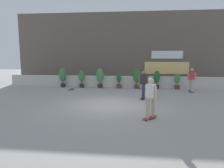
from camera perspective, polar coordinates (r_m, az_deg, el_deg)
ground_plane at (r=11.10m, az=-0.87°, el=-5.70°), size 48.00×48.00×0.00m
planter_wall at (r=16.89m, az=1.71°, el=0.63°), size 18.00×0.40×0.90m
building_backdrop at (r=20.74m, az=2.68°, el=9.76°), size 20.00×2.08×6.50m
potted_plant_0 at (r=17.34m, az=-13.29°, el=2.13°), size 0.54×0.54×1.55m
potted_plant_1 at (r=16.90m, az=-8.30°, el=1.69°), size 0.45×0.45×1.38m
potted_plant_2 at (r=16.57m, az=-3.29°, el=2.08°), size 0.54×0.54×1.56m
potted_plant_3 at (r=16.41m, az=1.86°, el=1.04°), size 0.36×0.36×1.19m
potted_plant_4 at (r=16.33m, az=6.80°, el=2.01°), size 0.55×0.55×1.58m
potted_plant_5 at (r=16.42m, az=12.10°, el=1.51°), size 0.47×0.47×1.42m
potted_plant_6 at (r=16.67m, az=17.38°, el=0.87°), size 0.38×0.38×1.22m
skater_far_left at (r=8.66m, az=10.51°, el=-3.39°), size 0.67×0.74×1.70m
skater_far_right at (r=12.49m, az=8.56°, el=0.16°), size 0.56×0.82×1.70m
skater_by_wall_right at (r=15.74m, az=20.85°, el=1.35°), size 0.56×0.80×1.70m
skateboard_near_camera at (r=16.04m, az=-11.06°, el=-1.32°), size 0.30×0.82×0.08m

